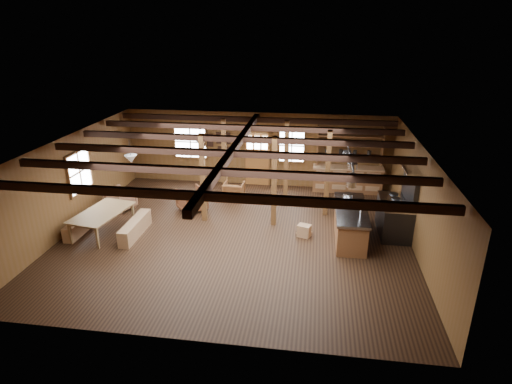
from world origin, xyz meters
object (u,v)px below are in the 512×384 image
commercial_range (397,212)px  dining_table (104,223)px  armchair_a (192,199)px  armchair_c (121,199)px  kitchen_island (350,223)px  armchair_b (234,191)px

commercial_range → dining_table: (-8.54, -1.24, -0.33)m
armchair_a → armchair_c: size_ratio=1.04×
kitchen_island → armchair_b: kitchen_island is taller
kitchen_island → armchair_b: (-3.88, 2.41, -0.15)m
armchair_a → armchair_c: 2.40m
armchair_c → armchair_a: bearing=-153.0°
commercial_range → dining_table: bearing=-171.7°
armchair_c → kitchen_island: bearing=-166.7°
armchair_a → armchair_c: bearing=-36.7°
dining_table → armchair_a: bearing=-36.9°
dining_table → armchair_c: bearing=18.8°
armchair_a → armchair_b: 1.65m
kitchen_island → commercial_range: 1.47m
dining_table → armchair_c: armchair_c is taller
armchair_a → armchair_b: (1.21, 1.13, -0.06)m
commercial_range → armchair_a: size_ratio=2.54×
dining_table → armchair_a: armchair_a is taller
kitchen_island → commercial_range: commercial_range is taller
commercial_range → kitchen_island: bearing=-159.7°
dining_table → armchair_b: dining_table is taller
kitchen_island → armchair_c: 7.55m
kitchen_island → armchair_a: (-5.08, 1.28, -0.09)m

